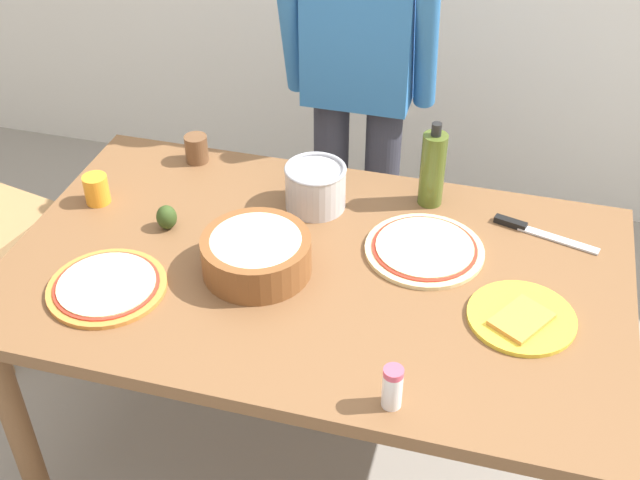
% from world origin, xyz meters
% --- Properties ---
extents(ground, '(8.00, 8.00, 0.00)m').
position_xyz_m(ground, '(0.00, 0.00, 0.00)').
color(ground, gray).
extents(dining_table, '(1.60, 0.96, 0.76)m').
position_xyz_m(dining_table, '(0.00, 0.00, 0.67)').
color(dining_table, brown).
rests_on(dining_table, ground).
extents(person_cook, '(0.49, 0.25, 1.62)m').
position_xyz_m(person_cook, '(-0.06, 0.76, 0.94)').
color(person_cook, '#2D2D38').
rests_on(person_cook, ground).
extents(pizza_raw_on_board, '(0.32, 0.32, 0.02)m').
position_xyz_m(pizza_raw_on_board, '(0.26, 0.14, 0.77)').
color(pizza_raw_on_board, beige).
rests_on(pizza_raw_on_board, dining_table).
extents(pizza_cooked_on_tray, '(0.30, 0.30, 0.02)m').
position_xyz_m(pizza_cooked_on_tray, '(-0.48, -0.22, 0.77)').
color(pizza_cooked_on_tray, '#C67A33').
rests_on(pizza_cooked_on_tray, dining_table).
extents(plate_with_slice, '(0.26, 0.26, 0.02)m').
position_xyz_m(plate_with_slice, '(0.53, -0.06, 0.77)').
color(plate_with_slice, gold).
rests_on(plate_with_slice, dining_table).
extents(popcorn_bowl, '(0.28, 0.28, 0.11)m').
position_xyz_m(popcorn_bowl, '(-0.14, -0.05, 0.82)').
color(popcorn_bowl, brown).
rests_on(popcorn_bowl, dining_table).
extents(olive_oil_bottle, '(0.07, 0.07, 0.26)m').
position_xyz_m(olive_oil_bottle, '(0.24, 0.37, 0.87)').
color(olive_oil_bottle, '#47561E').
rests_on(olive_oil_bottle, dining_table).
extents(steel_pot, '(0.17, 0.17, 0.13)m').
position_xyz_m(steel_pot, '(-0.07, 0.26, 0.83)').
color(steel_pot, '#B7B7BC').
rests_on(steel_pot, dining_table).
extents(cup_orange, '(0.07, 0.07, 0.08)m').
position_xyz_m(cup_orange, '(-0.68, 0.12, 0.80)').
color(cup_orange, orange).
rests_on(cup_orange, dining_table).
extents(cup_small_brown, '(0.07, 0.07, 0.08)m').
position_xyz_m(cup_small_brown, '(-0.49, 0.40, 0.80)').
color(cup_small_brown, brown).
rests_on(cup_small_brown, dining_table).
extents(salt_shaker, '(0.04, 0.04, 0.11)m').
position_xyz_m(salt_shaker, '(0.28, -0.40, 0.81)').
color(salt_shaker, white).
rests_on(salt_shaker, dining_table).
extents(chef_knife, '(0.29, 0.10, 0.02)m').
position_xyz_m(chef_knife, '(0.53, 0.30, 0.77)').
color(chef_knife, silver).
rests_on(chef_knife, dining_table).
extents(avocado, '(0.06, 0.06, 0.07)m').
position_xyz_m(avocado, '(-0.43, 0.06, 0.80)').
color(avocado, '#2D4219').
rests_on(avocado, dining_table).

